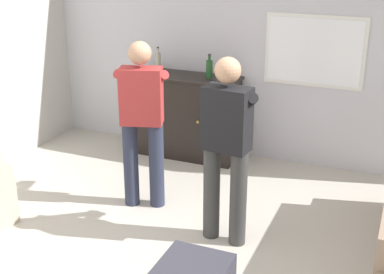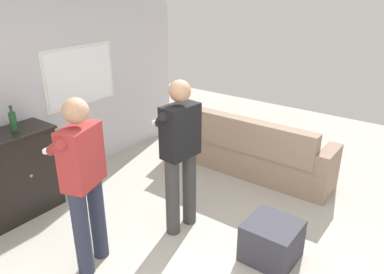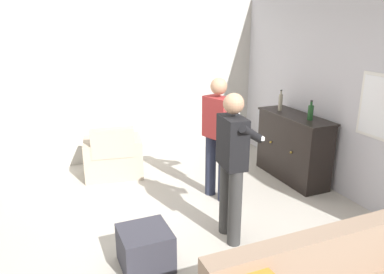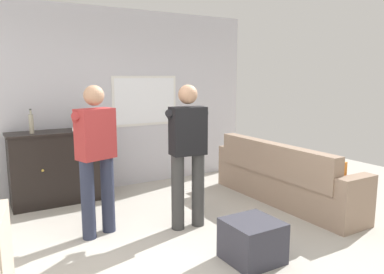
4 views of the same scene
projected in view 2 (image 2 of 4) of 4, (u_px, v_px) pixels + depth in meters
name	position (u px, v px, depth m)	size (l,w,h in m)	color
ground	(206.00, 269.00, 3.58)	(10.40, 10.40, 0.00)	#B2ADA3
wall_back_with_window	(28.00, 84.00, 4.52)	(5.20, 0.15, 2.80)	silver
couch	(245.00, 150.00, 5.29)	(0.57, 2.45, 0.87)	gray
bottle_liquor_amber	(13.00, 121.00, 4.11)	(0.08, 0.08, 0.28)	#1E4C23
ottoman	(272.00, 241.00, 3.66)	(0.50, 0.50, 0.40)	#33333D
person_standing_left	(83.00, 178.00, 3.31)	(0.53, 0.52, 1.68)	#282D42
person_standing_right	(180.00, 150.00, 3.86)	(0.55, 0.49, 1.68)	#383838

